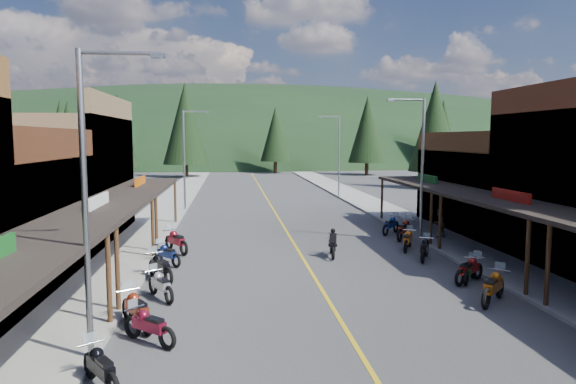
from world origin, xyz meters
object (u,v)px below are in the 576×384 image
object	(u,v)px
pine_2	(185,123)
pine_8	(61,137)
streetlight_0	(90,192)
bike_west_9	(167,253)
pine_4	(367,129)
bike_west_8	(160,265)
streetlight_2	(420,163)
pine_7	(68,130)
pine_5	(435,126)
pine_10	(118,131)
pine_3	(275,134)
rider_on_bike	(332,245)
bike_east_10	(408,239)
shop_east_3	(504,190)
bike_east_12	(391,224)
bike_east_11	(404,228)
streetlight_1	(186,155)
shop_west_3	(49,178)
pine_6	(521,134)
bike_west_10	(176,240)
bike_east_6	(493,285)
bike_west_7	(161,284)
bike_east_9	(425,248)
pine_9	(443,134)
pedestrian_east_b	(439,223)
pine_11	(435,126)
bike_west_4	(101,366)
bike_east_7	(469,268)
bike_west_5	(149,324)
pine_1	(107,130)
bike_east_8	(470,269)
streetlight_3	(338,152)

from	to	relation	value
pine_2	pine_8	bearing A→B (deg)	-123.69
streetlight_0	bike_west_9	bearing A→B (deg)	86.83
pine_4	bike_west_8	world-z (taller)	pine_4
streetlight_2	pine_7	distance (m)	78.42
pine_5	pine_10	xyz separation A→B (m)	(-52.00, -22.00, -1.21)
pine_3	rider_on_bike	world-z (taller)	pine_3
rider_on_bike	bike_east_10	bearing A→B (deg)	21.09
bike_west_8	bike_east_10	world-z (taller)	bike_west_8
shop_east_3	bike_east_12	world-z (taller)	shop_east_3
streetlight_0	pine_10	xyz separation A→B (m)	(-11.05, 56.00, 2.32)
bike_east_11	streetlight_1	bearing A→B (deg)	172.31
shop_west_3	pine_6	bearing A→B (deg)	41.40
streetlight_1	bike_west_10	world-z (taller)	streetlight_1
pine_6	bike_east_6	bearing A→B (deg)	-121.16
bike_west_10	bike_east_10	distance (m)	11.94
pine_10	bike_west_7	xyz separation A→B (m)	(12.00, -50.85, -6.20)
pine_5	pine_8	bearing A→B (deg)	-150.26
bike_east_9	pine_9	bearing A→B (deg)	94.11
rider_on_bike	shop_east_3	bearing A→B (deg)	34.30
pine_6	pedestrian_east_b	xyz separation A→B (m)	(-37.62, -55.45, -5.50)
pine_11	bike_east_9	distance (m)	37.55
bike_west_8	bike_east_6	size ratio (longest dim) A/B	0.98
pine_10	pedestrian_east_b	xyz separation A→B (m)	(26.38, -41.45, -5.81)
pine_10	pine_7	bearing A→B (deg)	118.30
bike_west_4	bike_east_7	size ratio (longest dim) A/B	0.96
bike_west_5	bike_east_12	world-z (taller)	bike_east_12
pine_2	bike_west_4	xyz separation A→B (m)	(3.52, -65.54, -7.42)
bike_west_4	bike_west_7	bearing A→B (deg)	51.63
streetlight_1	pine_1	size ratio (longest dim) A/B	0.64
streetlight_2	pine_7	bearing A→B (deg)	119.81
bike_east_8	pine_7	bearing A→B (deg)	152.66
shop_west_3	pedestrian_east_b	world-z (taller)	shop_west_3
pine_9	bike_west_9	world-z (taller)	pine_9
pine_6	pine_8	world-z (taller)	pine_6
pine_2	bike_east_12	size ratio (longest dim) A/B	6.42
pine_10	bike_east_9	distance (m)	52.23
streetlight_3	bike_west_4	bearing A→B (deg)	-109.68
shop_west_3	bike_west_5	distance (m)	18.35
pine_11	pine_9	bearing A→B (deg)	60.26
pine_9	bike_west_10	world-z (taller)	pine_9
bike_west_5	bike_west_10	size ratio (longest dim) A/B	0.87
pine_4	pine_6	xyz separation A→B (m)	(28.00, 4.00, -0.75)
pine_11	bike_east_9	size ratio (longest dim) A/B	5.98
pine_4	bike_east_12	size ratio (longest dim) A/B	5.73
pine_2	bike_west_9	bearing A→B (deg)	-86.15
pine_4	bike_west_7	size ratio (longest dim) A/B	6.16
pine_2	streetlight_0	bearing A→B (deg)	-87.27
pine_7	bike_west_9	distance (m)	76.48
pine_2	pine_11	bearing A→B (deg)	-33.69
pine_10	bike_east_11	bearing A→B (deg)	-59.31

